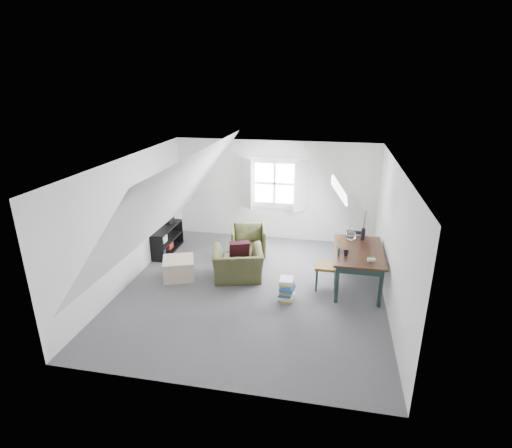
% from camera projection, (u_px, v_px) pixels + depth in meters
% --- Properties ---
extents(floor, '(5.50, 5.50, 0.00)m').
position_uv_depth(floor, '(253.00, 289.00, 7.85)').
color(floor, '#4F4F54').
rests_on(floor, ground).
extents(ceiling, '(5.50, 5.50, 0.00)m').
position_uv_depth(ceiling, '(252.00, 163.00, 6.99)').
color(ceiling, white).
rests_on(ceiling, wall_back).
extents(wall_back, '(5.00, 0.00, 5.00)m').
position_uv_depth(wall_back, '(275.00, 191.00, 9.96)').
color(wall_back, white).
rests_on(wall_back, ground).
extents(wall_front, '(5.00, 0.00, 5.00)m').
position_uv_depth(wall_front, '(208.00, 308.00, 4.89)').
color(wall_front, white).
rests_on(wall_front, ground).
extents(wall_left, '(0.00, 5.50, 5.50)m').
position_uv_depth(wall_left, '(129.00, 221.00, 7.87)').
color(wall_left, white).
rests_on(wall_left, ground).
extents(wall_right, '(0.00, 5.50, 5.50)m').
position_uv_depth(wall_right, '(393.00, 239.00, 6.97)').
color(wall_right, white).
rests_on(wall_right, ground).
extents(slope_left, '(3.19, 5.50, 4.48)m').
position_uv_depth(slope_left, '(172.00, 198.00, 7.52)').
color(slope_left, white).
rests_on(slope_left, wall_left).
extents(slope_right, '(3.19, 5.50, 4.48)m').
position_uv_depth(slope_right, '(339.00, 207.00, 6.96)').
color(slope_right, white).
rests_on(slope_right, wall_right).
extents(dormer_window, '(1.71, 0.35, 1.30)m').
position_uv_depth(dormer_window, '(274.00, 184.00, 9.82)').
color(dormer_window, white).
rests_on(dormer_window, wall_back).
extents(skylight, '(0.35, 0.75, 0.47)m').
position_uv_depth(skylight, '(339.00, 190.00, 8.17)').
color(skylight, white).
rests_on(skylight, slope_right).
extents(armchair_near, '(1.19, 1.11, 0.65)m').
position_uv_depth(armchair_near, '(238.00, 278.00, 8.26)').
color(armchair_near, '#3F4120').
rests_on(armchair_near, floor).
extents(armchair_far, '(0.92, 0.94, 0.72)m').
position_uv_depth(armchair_far, '(249.00, 256.00, 9.30)').
color(armchair_far, '#3F4120').
rests_on(armchair_far, floor).
extents(throw_pillow, '(0.47, 0.37, 0.43)m').
position_uv_depth(throw_pillow, '(239.00, 250.00, 8.21)').
color(throw_pillow, '#330E16').
rests_on(throw_pillow, armchair_near).
extents(ottoman, '(0.80, 0.80, 0.41)m').
position_uv_depth(ottoman, '(179.00, 268.00, 8.24)').
color(ottoman, '#C2AD91').
rests_on(ottoman, floor).
extents(dining_table, '(0.94, 1.56, 0.78)m').
position_uv_depth(dining_table, '(358.00, 255.00, 7.72)').
color(dining_table, black).
rests_on(dining_table, floor).
extents(demijohn, '(0.22, 0.22, 0.31)m').
position_uv_depth(demijohn, '(351.00, 235.00, 8.09)').
color(demijohn, silver).
rests_on(demijohn, dining_table).
extents(vase_twigs, '(0.08, 0.09, 0.63)m').
position_uv_depth(vase_twigs, '(363.00, 234.00, 8.13)').
color(vase_twigs, black).
rests_on(vase_twigs, dining_table).
extents(cup, '(0.13, 0.13, 0.10)m').
position_uv_depth(cup, '(346.00, 255.00, 7.46)').
color(cup, black).
rests_on(cup, dining_table).
extents(paper_box, '(0.15, 0.11, 0.04)m').
position_uv_depth(paper_box, '(371.00, 260.00, 7.23)').
color(paper_box, white).
rests_on(paper_box, dining_table).
extents(dining_chair_far, '(0.42, 0.42, 0.89)m').
position_uv_depth(dining_chair_far, '(354.00, 246.00, 8.67)').
color(dining_chair_far, brown).
rests_on(dining_chair_far, floor).
extents(dining_chair_near, '(0.44, 0.44, 0.95)m').
position_uv_depth(dining_chair_near, '(329.00, 265.00, 7.72)').
color(dining_chair_near, brown).
rests_on(dining_chair_near, floor).
extents(media_shelf, '(0.40, 1.21, 0.62)m').
position_uv_depth(media_shelf, '(165.00, 241.00, 9.42)').
color(media_shelf, black).
rests_on(media_shelf, floor).
extents(electronics_box, '(0.21, 0.27, 0.21)m').
position_uv_depth(electronics_box, '(169.00, 220.00, 9.54)').
color(electronics_box, black).
rests_on(electronics_box, media_shelf).
extents(magazine_stack, '(0.32, 0.38, 0.43)m').
position_uv_depth(magazine_stack, '(287.00, 290.00, 7.39)').
color(magazine_stack, '#B29933').
rests_on(magazine_stack, floor).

